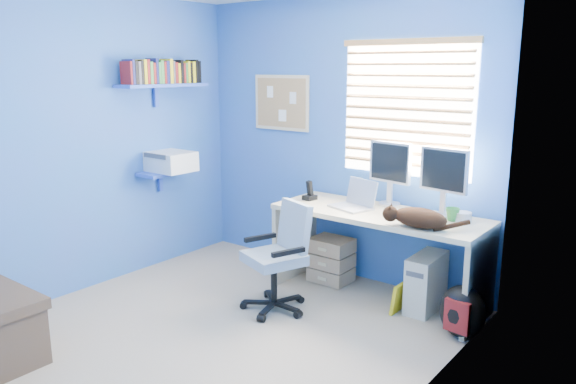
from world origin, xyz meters
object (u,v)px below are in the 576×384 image
Objects in this scene: cat at (420,218)px; tower_pc at (426,282)px; office_chair at (279,270)px; desk at (378,256)px; laptop at (351,195)px.

cat is 0.65m from tower_pc.
desk is at bearing 51.65° from office_chair.
laptop is at bearing -175.05° from tower_pc.
laptop is at bearing 66.92° from office_chair.
laptop is 0.73× the size of tower_pc.
cat is at bearing -83.84° from tower_pc.
office_chair is at bearing -128.35° from desk.
cat is at bearing 24.29° from office_chair.
office_chair is (-0.97, -0.44, -0.49)m from cat.
tower_pc is (-0.03, 0.26, -0.59)m from cat.
desk is 5.26× the size of laptop.
cat is 0.91× the size of tower_pc.
office_chair is at bearing -144.52° from tower_pc.
tower_pc is at bearing 36.90° from office_chair.
laptop is at bearing -173.39° from desk.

